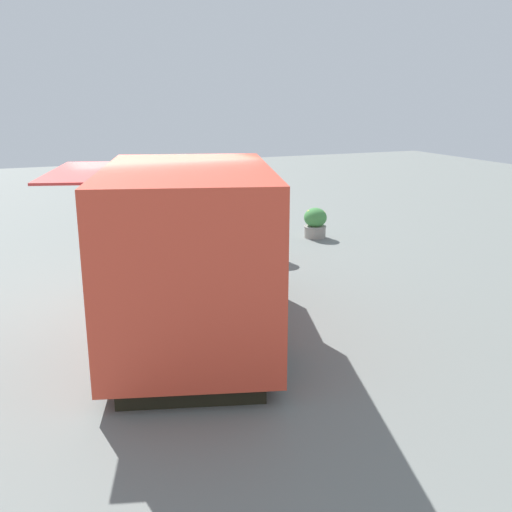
# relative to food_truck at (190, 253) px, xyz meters

# --- Properties ---
(ground_plane) EXTENTS (40.00, 40.00, 0.00)m
(ground_plane) POSITION_rel_food_truck_xyz_m (1.21, 0.16, -1.15)
(ground_plane) COLOR slate
(food_truck) EXTENTS (5.02, 3.63, 2.39)m
(food_truck) POSITION_rel_food_truck_xyz_m (0.00, 0.00, 0.00)
(food_truck) COLOR #DE452E
(food_truck) RESTS_ON ground_plane
(planter_flowering_near) EXTENTS (0.53, 0.53, 0.70)m
(planter_flowering_near) POSITION_rel_food_truck_xyz_m (4.33, -4.26, -0.79)
(planter_flowering_near) COLOR gray
(planter_flowering_near) RESTS_ON ground_plane
(trash_bin) EXTENTS (0.53, 0.53, 0.99)m
(trash_bin) POSITION_rel_food_truck_xyz_m (3.26, -2.47, -0.65)
(trash_bin) COLOR #4A594F
(trash_bin) RESTS_ON ground_plane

